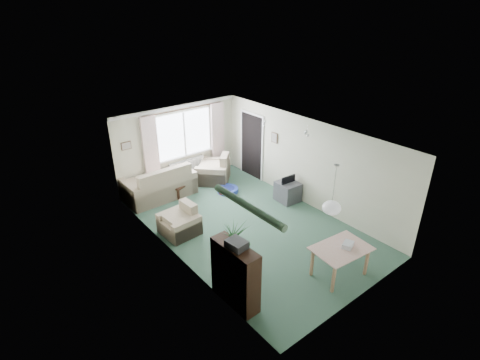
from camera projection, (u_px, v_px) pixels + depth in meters
ground at (247, 225)px, 9.40m from camera, size 6.50×6.50×0.00m
window at (184, 134)px, 11.12m from camera, size 1.80×0.03×1.30m
curtain_rod at (184, 109)px, 10.73m from camera, size 2.60×0.03×0.03m
curtain_left at (151, 151)px, 10.51m from camera, size 0.45×0.08×2.00m
curtain_right at (218, 134)px, 11.80m from camera, size 0.45×0.08×2.00m
radiator at (187, 168)px, 11.58m from camera, size 1.20×0.10×0.55m
doorway at (252, 146)px, 11.62m from camera, size 0.03×0.95×2.00m
pendant_lamp at (332, 208)px, 7.25m from camera, size 0.36×0.36×0.36m
tinsel_garland at (248, 206)px, 5.71m from camera, size 1.60×1.60×0.12m
bauble_cluster_a at (265, 122)px, 9.79m from camera, size 0.20×0.20×0.20m
bauble_cluster_b at (307, 131)px, 9.11m from camera, size 0.20×0.20×0.20m
wall_picture_back at (126, 146)px, 10.09m from camera, size 0.28×0.03×0.22m
wall_picture_right at (275, 138)px, 10.67m from camera, size 0.03×0.24×0.30m
sofa at (159, 181)px, 10.57m from camera, size 1.96×1.06×0.97m
armchair_corner at (213, 168)px, 11.50m from camera, size 1.37×1.36×0.89m
armchair_left at (179, 220)px, 8.93m from camera, size 0.84×0.88×0.74m
coffee_table at (182, 188)px, 10.84m from camera, size 0.93×0.70×0.37m
photo_frame at (183, 179)px, 10.78m from camera, size 0.12×0.04×0.16m
bookshelf at (235, 275)px, 6.78m from camera, size 0.37×1.03×1.25m
hifi_box at (237, 244)px, 6.45m from camera, size 0.32×0.38×0.14m
houseplant at (235, 258)px, 7.01m from camera, size 0.82×0.82×1.51m
dining_table at (339, 262)px, 7.58m from camera, size 1.10×0.79×0.65m
gift_box at (348, 245)px, 7.44m from camera, size 0.30×0.26×0.12m
tv_cube at (288, 192)px, 10.44m from camera, size 0.59×0.64×0.55m
pet_bed at (228, 190)px, 10.99m from camera, size 0.80×0.80×0.12m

